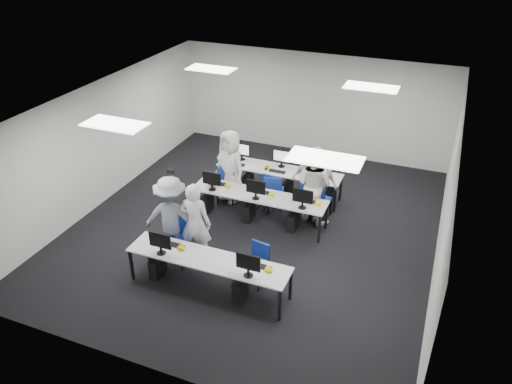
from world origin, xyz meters
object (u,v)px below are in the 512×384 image
at_px(student_2, 231,166).
at_px(chair_2, 227,191).
at_px(chair_7, 319,206).
at_px(chair_4, 307,210).
at_px(chair_5, 228,187).
at_px(student_3, 314,183).
at_px(student_1, 314,185).
at_px(chair_3, 266,199).
at_px(photographer, 172,218).
at_px(student_0, 195,224).
at_px(chair_1, 256,271).
at_px(chair_6, 274,197).
at_px(desk_front, 208,261).
at_px(chair_0, 174,250).
at_px(desk_mid, 259,197).

bearing_deg(student_2, chair_2, -98.44).
relative_size(chair_7, student_2, 0.49).
bearing_deg(chair_4, chair_5, 154.11).
distance_m(student_2, student_3, 2.16).
bearing_deg(student_1, chair_3, 20.91).
height_order(chair_7, photographer, photographer).
bearing_deg(student_0, chair_1, 164.22).
relative_size(chair_1, student_0, 0.46).
height_order(student_0, student_1, student_1).
bearing_deg(chair_3, student_3, 11.65).
distance_m(chair_6, student_1, 1.23).
height_order(chair_1, chair_3, same).
bearing_deg(chair_3, student_1, 8.50).
bearing_deg(chair_2, student_0, -93.08).
xyz_separation_m(chair_1, student_0, (-1.40, 0.20, 0.65)).
xyz_separation_m(student_3, photographer, (-2.31, -2.51, -0.01)).
relative_size(chair_2, chair_7, 0.95).
height_order(desk_front, chair_0, chair_0).
bearing_deg(chair_0, chair_6, 53.72).
bearing_deg(photographer, chair_4, -145.31).
bearing_deg(chair_6, chair_3, -147.29).
height_order(desk_mid, student_2, student_2).
xyz_separation_m(student_1, student_2, (-2.18, 0.14, -0.00)).
height_order(chair_4, student_0, student_0).
bearing_deg(student_1, chair_4, 63.73).
bearing_deg(chair_0, chair_2, 76.96).
bearing_deg(chair_6, chair_4, -25.91).
distance_m(chair_5, student_2, 0.65).
xyz_separation_m(chair_7, student_0, (-1.90, -2.62, 0.63)).
height_order(desk_front, student_2, student_2).
height_order(chair_3, student_0, student_0).
height_order(chair_3, chair_6, chair_6).
bearing_deg(photographer, chair_7, -145.07).
distance_m(desk_front, chair_6, 3.38).
bearing_deg(chair_7, student_2, -166.60).
xyz_separation_m(chair_2, chair_4, (2.15, -0.12, -0.00)).
xyz_separation_m(chair_5, student_1, (2.31, -0.20, 0.64)).
distance_m(chair_0, student_2, 2.92).
height_order(chair_1, chair_6, chair_6).
xyz_separation_m(chair_1, chair_6, (-0.66, 2.82, 0.02)).
bearing_deg(chair_1, desk_mid, 120.29).
relative_size(desk_front, chair_0, 3.25).
relative_size(desk_front, chair_2, 3.74).
relative_size(chair_3, student_0, 0.46).
bearing_deg(chair_1, student_1, 91.87).
bearing_deg(chair_2, student_2, 43.80).
relative_size(student_3, photographer, 1.01).
xyz_separation_m(chair_2, chair_3, (1.07, -0.01, -0.00)).
distance_m(desk_front, chair_3, 3.24).
distance_m(chair_6, chair_7, 1.16).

